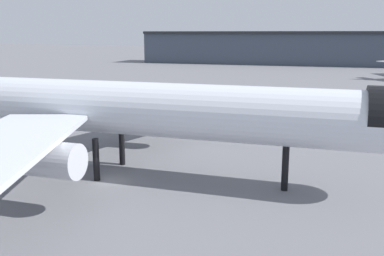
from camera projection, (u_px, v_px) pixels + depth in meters
ground at (109, 181)px, 45.67m from camera, size 900.00×900.00×0.00m
airliner_near_gate at (127, 109)px, 46.60m from camera, size 58.48×53.33×16.36m
terminal_building at (338, 48)px, 206.33m from camera, size 186.83×32.96×27.46m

